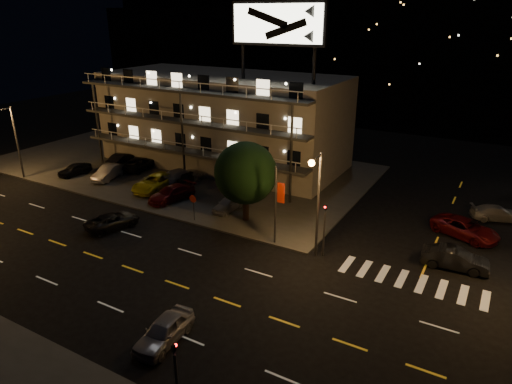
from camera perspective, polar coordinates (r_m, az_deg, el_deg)
The scene contains 26 objects.
ground at distance 32.70m, azimuth -12.62°, elevation -10.29°, with size 140.00×140.00×0.00m, color black.
curb_nw at distance 54.88m, azimuth -9.76°, elevation 3.24°, with size 44.00×24.00×0.15m, color #363634.
motel at distance 54.16m, azimuth -4.12°, elevation 9.04°, with size 28.00×13.80×18.10m.
hill_backdrop at distance 92.58m, azimuth 14.34°, elevation 17.48°, with size 120.00×25.00×24.00m.
streetlight_nw at distance 54.76m, azimuth -28.16°, elevation 6.28°, with size 0.44×1.92×8.00m.
streetlight_nc at distance 32.37m, azimuth 7.61°, elevation -0.43°, with size 0.44×1.92×8.00m.
signal_nw at distance 33.64m, azimuth 8.56°, elevation -4.06°, with size 0.20×0.27×4.60m.
signal_sw at distance 21.21m, azimuth -9.98°, elevation -21.49°, with size 0.20×0.27×4.60m.
banner_north at distance 34.64m, azimuth 2.56°, elevation -1.50°, with size 0.83×0.16×6.40m.
stop_sign at distance 39.47m, azimuth -7.85°, elevation -1.43°, with size 0.91×0.11×2.61m.
tree at distance 38.34m, azimuth -1.37°, elevation 2.18°, with size 5.52×5.31×6.95m.
lot_car_0 at distance 54.54m, azimuth -21.73°, elevation 2.67°, with size 1.50×3.74×1.27m, color black.
lot_car_1 at distance 51.91m, azimuth -17.96°, elevation 2.37°, with size 1.56×4.47×1.47m, color gray.
lot_car_2 at distance 47.38m, azimuth -12.49°, elevation 1.17°, with size 2.53×5.50×1.53m, color gold.
lot_car_3 at distance 44.37m, azimuth -10.51°, elevation -0.16°, with size 1.98×4.86×1.41m, color #4F0B0F.
lot_car_4 at distance 41.53m, azimuth -3.51°, elevation -1.48°, with size 1.47×3.66×1.25m, color gray.
lot_car_5 at distance 56.14m, azimuth -16.28°, elevation 3.97°, with size 1.56×4.48×1.48m, color black.
lot_car_6 at distance 54.18m, azimuth -14.26°, elevation 3.51°, with size 2.33×5.05×1.40m, color black.
lot_car_7 at distance 48.97m, azimuth -9.32°, elevation 2.03°, with size 2.05×5.05×1.46m, color gray.
lot_car_8 at distance 48.93m, azimuth -8.55°, elevation 1.94°, with size 1.51×3.74×1.28m, color black.
lot_car_9 at distance 46.69m, azimuth -2.88°, elevation 1.17°, with size 1.31×3.75×1.24m, color #4F0B0F.
side_car_0 at distance 35.44m, azimuth 23.62°, elevation -7.66°, with size 1.59×4.55×1.50m, color black.
side_car_1 at distance 40.59m, azimuth 24.68°, elevation -4.15°, with size 2.45×5.31×1.48m, color #4F0B0F.
side_car_2 at distance 45.15m, azimuth 27.90°, elevation -2.33°, with size 1.76×4.34×1.26m, color gray.
road_car_east at distance 26.56m, azimuth -11.41°, elevation -16.64°, with size 1.68×4.18×1.42m, color gray.
road_car_west at distance 40.31m, azimuth -17.50°, elevation -3.45°, with size 2.10×4.55×1.27m, color black.
Camera 1 is at (19.53, -20.06, 16.90)m, focal length 32.00 mm.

